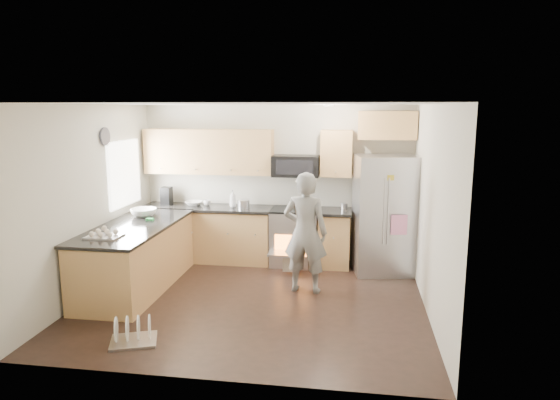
% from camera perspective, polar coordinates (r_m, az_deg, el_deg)
% --- Properties ---
extents(ground, '(4.50, 4.50, 0.00)m').
position_cam_1_polar(ground, '(6.84, -3.05, -11.43)').
color(ground, black).
rests_on(ground, ground).
extents(room_shell, '(4.54, 4.04, 2.62)m').
position_cam_1_polar(room_shell, '(6.43, -3.49, 2.63)').
color(room_shell, beige).
rests_on(room_shell, ground).
extents(back_cabinet_run, '(4.45, 0.64, 2.50)m').
position_cam_1_polar(back_cabinet_run, '(8.33, -4.63, -0.51)').
color(back_cabinet_run, '#AD7D45').
rests_on(back_cabinet_run, ground).
extents(peninsula, '(0.96, 2.36, 1.05)m').
position_cam_1_polar(peninsula, '(7.44, -16.09, -6.20)').
color(peninsula, '#AD7D45').
rests_on(peninsula, ground).
extents(stove_range, '(0.76, 0.97, 1.79)m').
position_cam_1_polar(stove_range, '(8.18, 1.70, -2.75)').
color(stove_range, '#B7B7BC').
rests_on(stove_range, ground).
extents(refrigerator, '(1.01, 0.84, 1.84)m').
position_cam_1_polar(refrigerator, '(7.88, 11.83, -1.67)').
color(refrigerator, '#B7B7BC').
rests_on(refrigerator, ground).
extents(person, '(0.66, 0.47, 1.70)m').
position_cam_1_polar(person, '(6.93, 2.91, -3.75)').
color(person, gray).
rests_on(person, ground).
extents(dish_rack, '(0.60, 0.54, 0.31)m').
position_cam_1_polar(dish_rack, '(5.93, -16.42, -14.61)').
color(dish_rack, '#B7B7BC').
rests_on(dish_rack, ground).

